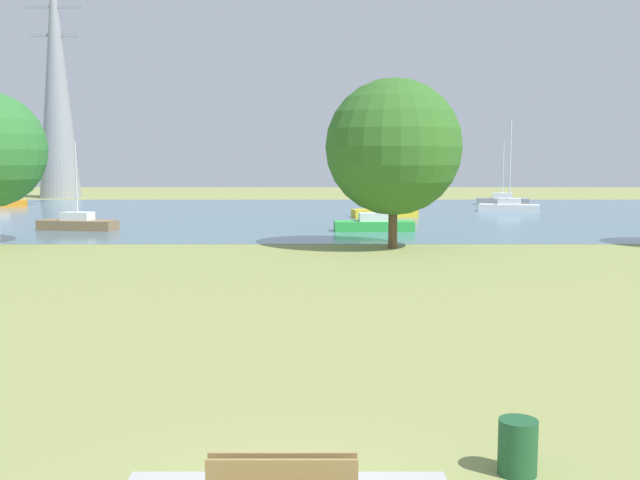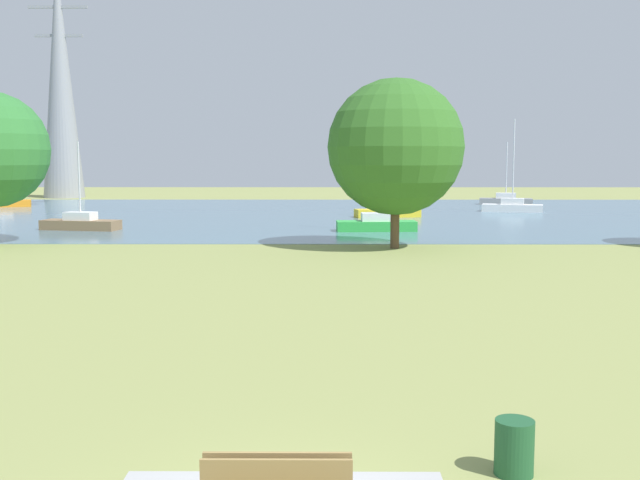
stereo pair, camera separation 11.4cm
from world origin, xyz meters
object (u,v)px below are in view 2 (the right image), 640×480
(sailboat_gray, at_px, (506,200))
(sailboat_yellow, at_px, (387,211))
(sailboat_orange, at_px, (2,202))
(sailboat_brown, at_px, (81,223))
(sailboat_white, at_px, (512,206))
(tree_mid_shore, at_px, (396,147))
(sailboat_green, at_px, (376,223))
(electricity_pylon, at_px, (60,79))
(litter_bin, at_px, (514,447))

(sailboat_gray, bearing_deg, sailboat_yellow, -130.30)
(sailboat_orange, relative_size, sailboat_brown, 1.22)
(sailboat_white, relative_size, tree_mid_shore, 0.90)
(sailboat_yellow, relative_size, sailboat_brown, 1.08)
(sailboat_green, xyz_separation_m, sailboat_gray, (13.81, 24.89, -0.02))
(sailboat_white, distance_m, tree_mid_shore, 27.59)
(sailboat_gray, height_order, sailboat_brown, sailboat_gray)
(sailboat_yellow, xyz_separation_m, electricity_pylon, (-33.35, 26.85, 12.35))
(sailboat_gray, distance_m, electricity_pylon, 48.85)
(sailboat_brown, bearing_deg, sailboat_orange, 123.37)
(sailboat_yellow, distance_m, sailboat_orange, 35.32)
(litter_bin, xyz_separation_m, sailboat_white, (12.64, 51.06, 0.07))
(sailboat_white, bearing_deg, electricity_pylon, 154.11)
(sailboat_white, distance_m, sailboat_orange, 44.53)
(sailboat_brown, relative_size, electricity_pylon, 0.21)
(sailboat_white, height_order, sailboat_orange, sailboat_white)
(sailboat_white, xyz_separation_m, sailboat_yellow, (-10.66, -5.50, -0.02))
(sailboat_white, distance_m, sailboat_yellow, 11.99)
(litter_bin, bearing_deg, sailboat_brown, 116.40)
(sailboat_gray, relative_size, electricity_pylon, 0.23)
(sailboat_green, distance_m, sailboat_white, 20.06)
(sailboat_orange, distance_m, tree_mid_shore, 44.39)
(sailboat_white, relative_size, sailboat_brown, 1.39)
(sailboat_yellow, relative_size, sailboat_orange, 0.89)
(litter_bin, distance_m, sailboat_brown, 39.91)
(sailboat_yellow, xyz_separation_m, sailboat_orange, (-33.52, 11.12, 0.01))
(sailboat_green, height_order, tree_mid_shore, tree_mid_shore)
(sailboat_yellow, xyz_separation_m, sailboat_brown, (-19.73, -9.81, -0.00))
(sailboat_orange, xyz_separation_m, sailboat_brown, (13.79, -20.93, -0.01))
(sailboat_brown, bearing_deg, tree_mid_shore, -26.38)
(litter_bin, relative_size, sailboat_white, 0.11)
(sailboat_yellow, height_order, sailboat_orange, sailboat_orange)
(electricity_pylon, bearing_deg, sailboat_orange, -90.64)
(sailboat_gray, bearing_deg, sailboat_white, -100.19)
(tree_mid_shore, bearing_deg, sailboat_white, 64.12)
(sailboat_green, xyz_separation_m, sailboat_orange, (-31.98, 21.55, -0.01))
(litter_bin, distance_m, sailboat_orange, 64.86)
(sailboat_green, distance_m, sailboat_gray, 28.47)
(sailboat_white, bearing_deg, sailboat_green, -127.45)
(sailboat_white, relative_size, sailboat_gray, 1.29)
(sailboat_green, xyz_separation_m, tree_mid_shore, (0.32, -8.56, 4.50))
(sailboat_gray, xyz_separation_m, sailboat_brown, (-32.00, -24.28, -0.00))
(sailboat_orange, relative_size, electricity_pylon, 0.26)
(sailboat_gray, bearing_deg, electricity_pylon, 164.80)
(sailboat_green, xyz_separation_m, electricity_pylon, (-31.80, 37.28, 12.33))
(sailboat_white, bearing_deg, litter_bin, -103.91)
(litter_bin, xyz_separation_m, sailboat_orange, (-31.53, 56.68, 0.06))
(litter_bin, bearing_deg, sailboat_orange, 119.09)
(tree_mid_shore, height_order, electricity_pylon, electricity_pylon)
(sailboat_yellow, bearing_deg, sailboat_green, -98.42)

